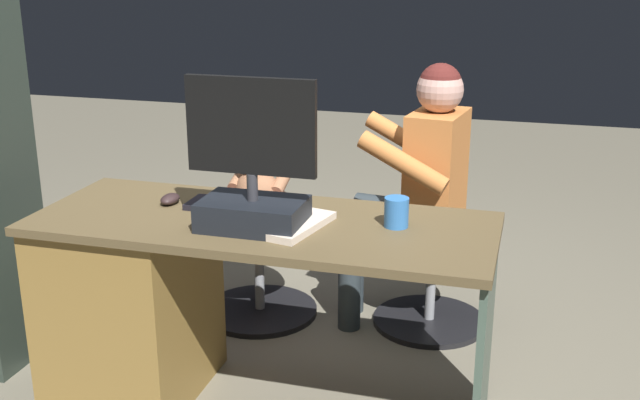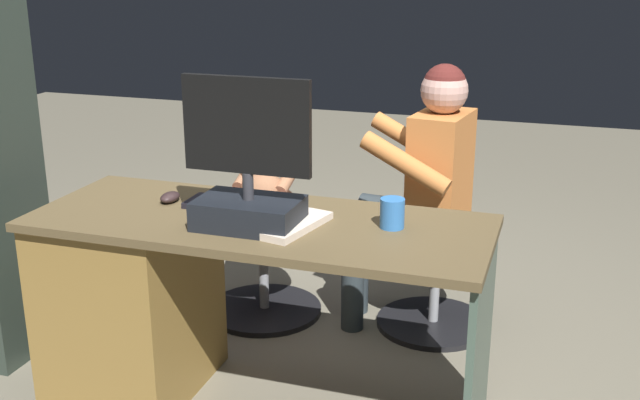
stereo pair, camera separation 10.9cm
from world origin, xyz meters
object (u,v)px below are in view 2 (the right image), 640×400
object	(u,v)px
visitor_chair	(436,266)
computer_mouse	(170,197)
tv_remote	(204,206)
desk	(158,293)
monitor	(248,184)
keyboard	(244,206)
person	(420,175)
office_chair_teddy	(263,256)
teddy_bear	(263,177)
cup	(392,213)

from	to	relation	value
visitor_chair	computer_mouse	bearing A→B (deg)	41.96
visitor_chair	tv_remote	bearing A→B (deg)	48.29
desk	visitor_chair	bearing A→B (deg)	-136.52
monitor	tv_remote	xyz separation A→B (m)	(0.23, -0.13, -0.14)
monitor	computer_mouse	bearing A→B (deg)	-22.28
keyboard	desk	bearing A→B (deg)	15.07
keyboard	person	world-z (taller)	person
keyboard	visitor_chair	xyz separation A→B (m)	(-0.56, -0.75, -0.45)
tv_remote	keyboard	bearing A→B (deg)	168.85
keyboard	computer_mouse	distance (m)	0.29
tv_remote	office_chair_teddy	bearing A→B (deg)	-111.31
monitor	visitor_chair	world-z (taller)	monitor
tv_remote	person	distance (m)	0.99
tv_remote	monitor	bearing A→B (deg)	124.31
teddy_bear	person	size ratio (longest dim) A/B	0.31
person	teddy_bear	bearing A→B (deg)	7.05
tv_remote	computer_mouse	bearing A→B (deg)	-36.49
keyboard	person	size ratio (longest dim) A/B	0.36
office_chair_teddy	person	xyz separation A→B (m)	(-0.68, -0.10, 0.42)
monitor	cup	xyz separation A→B (m)	(-0.45, -0.14, -0.10)
desk	person	xyz separation A→B (m)	(-0.80, -0.82, 0.30)
keyboard	visitor_chair	distance (m)	1.04
person	visitor_chair	bearing A→B (deg)	-171.92
computer_mouse	teddy_bear	size ratio (longest dim) A/B	0.26
keyboard	computer_mouse	world-z (taller)	computer_mouse
keyboard	cup	world-z (taller)	cup
teddy_bear	person	distance (m)	0.69
desk	monitor	distance (m)	0.63
teddy_bear	office_chair_teddy	bearing A→B (deg)	90.00
computer_mouse	visitor_chair	bearing A→B (deg)	-138.04
desk	monitor	size ratio (longest dim) A/B	3.18
desk	office_chair_teddy	size ratio (longest dim) A/B	2.99
keyboard	visitor_chair	size ratio (longest dim) A/B	0.84
cup	tv_remote	size ratio (longest dim) A/B	0.66
monitor	computer_mouse	world-z (taller)	monitor
computer_mouse	teddy_bear	bearing A→B (deg)	-97.17
person	monitor	bearing A→B (deg)	66.53
computer_mouse	office_chair_teddy	world-z (taller)	computer_mouse
monitor	cup	size ratio (longest dim) A/B	4.99
computer_mouse	cup	distance (m)	0.82
person	cup	bearing A→B (deg)	94.09
computer_mouse	tv_remote	world-z (taller)	computer_mouse
desk	person	world-z (taller)	person
tv_remote	visitor_chair	world-z (taller)	tv_remote
desk	office_chair_teddy	xyz separation A→B (m)	(-0.12, -0.73, -0.12)
computer_mouse	person	size ratio (longest dim) A/B	0.08
monitor	person	world-z (taller)	monitor
tv_remote	teddy_bear	distance (m)	0.70
desk	computer_mouse	size ratio (longest dim) A/B	16.29
desk	tv_remote	bearing A→B (deg)	-165.16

